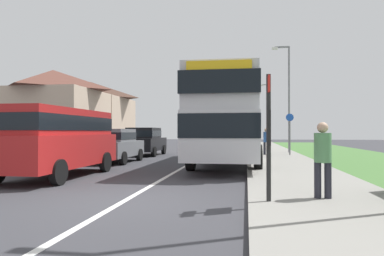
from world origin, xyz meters
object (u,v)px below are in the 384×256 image
object	(u,v)px
parked_van_red	(58,137)
street_lamp_mid	(287,92)
bus_stop_sign	(269,128)
cycle_route_sign	(290,132)
parked_car_grey	(114,144)
parked_car_black	(144,140)
pedestrian_at_stop	(323,156)
pedestrian_walking_away	(266,140)
street_lamp_far	(269,109)
double_decker_bus	(228,117)

from	to	relation	value
parked_van_red	street_lamp_mid	bearing A→B (deg)	56.53
bus_stop_sign	cycle_route_sign	size ratio (longest dim) A/B	1.03
parked_car_grey	parked_car_black	distance (m)	5.19
pedestrian_at_stop	bus_stop_sign	distance (m)	1.33
pedestrian_walking_away	street_lamp_mid	xyz separation A→B (m)	(1.49, 2.49, 3.09)
cycle_route_sign	bus_stop_sign	bearing A→B (deg)	-98.22
parked_car_black	street_lamp_mid	world-z (taller)	street_lamp_mid
parked_car_black	street_lamp_mid	distance (m)	9.74
pedestrian_walking_away	cycle_route_sign	size ratio (longest dim) A/B	0.66
pedestrian_walking_away	pedestrian_at_stop	bearing A→B (deg)	-88.44
street_lamp_far	street_lamp_mid	bearing A→B (deg)	-89.99
pedestrian_at_stop	bus_stop_sign	xyz separation A→B (m)	(-1.11, -0.47, 0.56)
parked_car_black	pedestrian_walking_away	bearing A→B (deg)	0.23
parked_car_grey	cycle_route_sign	bearing A→B (deg)	30.96
street_lamp_mid	double_decker_bus	bearing A→B (deg)	-114.98
cycle_route_sign	street_lamp_far	size ratio (longest dim) A/B	0.35
parked_car_black	double_decker_bus	bearing A→B (deg)	-42.47
parked_van_red	street_lamp_far	size ratio (longest dim) A/B	0.75
pedestrian_walking_away	parked_van_red	bearing A→B (deg)	-124.07
pedestrian_at_stop	pedestrian_walking_away	bearing A→B (deg)	91.56
parked_van_red	street_lamp_mid	distance (m)	16.01
bus_stop_sign	street_lamp_far	size ratio (longest dim) A/B	0.37
street_lamp_mid	street_lamp_far	bearing A→B (deg)	90.01
parked_van_red	parked_car_black	world-z (taller)	parked_van_red
pedestrian_at_stop	pedestrian_walking_away	size ratio (longest dim) A/B	1.00
parked_van_red	bus_stop_sign	size ratio (longest dim) A/B	2.06
parked_van_red	parked_car_black	bearing A→B (deg)	90.91
parked_car_black	street_lamp_far	size ratio (longest dim) A/B	0.57
parked_car_black	pedestrian_at_stop	size ratio (longest dim) A/B	2.43
parked_car_black	bus_stop_sign	xyz separation A→B (m)	(6.65, -14.33, 0.61)
parked_car_black	bus_stop_sign	world-z (taller)	bus_stop_sign
parked_van_red	bus_stop_sign	xyz separation A→B (m)	(6.48, -3.69, 0.23)
double_decker_bus	parked_car_black	world-z (taller)	double_decker_bus
parked_van_red	parked_car_grey	bearing A→B (deg)	91.81
parked_car_black	street_lamp_far	bearing A→B (deg)	68.20
parked_van_red	bus_stop_sign	bearing A→B (deg)	-29.65
pedestrian_walking_away	bus_stop_sign	distance (m)	14.39
street_lamp_mid	parked_van_red	bearing A→B (deg)	-123.47
parked_car_black	pedestrian_walking_away	size ratio (longest dim) A/B	2.43
parked_car_black	pedestrian_at_stop	bearing A→B (deg)	-60.76
double_decker_bus	parked_car_black	distance (m)	7.41
double_decker_bus	bus_stop_sign	size ratio (longest dim) A/B	4.42
pedestrian_at_stop	street_lamp_mid	bearing A→B (deg)	86.13
parked_car_grey	parked_car_black	size ratio (longest dim) A/B	0.97
double_decker_bus	pedestrian_at_stop	world-z (taller)	double_decker_bus
parked_car_grey	street_lamp_far	xyz separation A→B (m)	(8.87, 27.35, 3.22)
double_decker_bus	street_lamp_mid	distance (m)	8.45
bus_stop_sign	double_decker_bus	bearing A→B (deg)	97.64
parked_car_black	street_lamp_far	world-z (taller)	street_lamp_far
cycle_route_sign	parked_van_red	bearing A→B (deg)	-128.69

